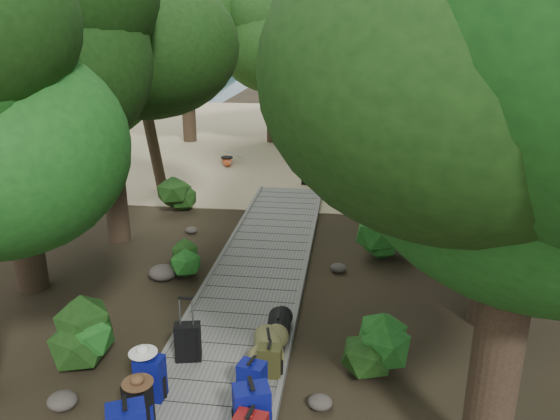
% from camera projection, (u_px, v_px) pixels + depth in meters
% --- Properties ---
extents(ground, '(120.00, 120.00, 0.00)m').
position_uv_depth(ground, '(252.00, 294.00, 10.77)').
color(ground, '#312618').
rests_on(ground, ground).
extents(sand_beach, '(40.00, 22.00, 0.02)m').
position_uv_depth(sand_beach, '(313.00, 137.00, 25.78)').
color(sand_beach, tan).
rests_on(sand_beach, ground).
extents(boardwalk, '(2.00, 12.00, 0.12)m').
position_uv_depth(boardwalk, '(260.00, 270.00, 11.69)').
color(boardwalk, gray).
rests_on(boardwalk, ground).
extents(backpack_left_b, '(0.41, 0.36, 0.63)m').
position_uv_depth(backpack_left_b, '(138.00, 403.00, 7.01)').
color(backpack_left_b, black).
rests_on(backpack_left_b, boardwalk).
extents(backpack_left_c, '(0.40, 0.30, 0.70)m').
position_uv_depth(backpack_left_c, '(150.00, 375.00, 7.49)').
color(backpack_left_c, navy).
rests_on(backpack_left_c, boardwalk).
extents(backpack_right_b, '(0.53, 0.45, 0.80)m').
position_uv_depth(backpack_right_b, '(252.00, 410.00, 6.75)').
color(backpack_right_b, navy).
rests_on(backpack_right_b, boardwalk).
extents(backpack_right_c, '(0.41, 0.34, 0.62)m').
position_uv_depth(backpack_right_c, '(252.00, 379.00, 7.48)').
color(backpack_right_c, navy).
rests_on(backpack_right_c, boardwalk).
extents(backpack_right_d, '(0.35, 0.25, 0.52)m').
position_uv_depth(backpack_right_d, '(270.00, 359.00, 8.00)').
color(backpack_right_d, '#363718').
rests_on(backpack_right_d, boardwalk).
extents(duffel_right_khaki, '(0.56, 0.72, 0.42)m').
position_uv_depth(duffel_right_khaki, '(269.00, 347.00, 8.40)').
color(duffel_right_khaki, brown).
rests_on(duffel_right_khaki, boardwalk).
extents(duffel_right_black, '(0.42, 0.64, 0.39)m').
position_uv_depth(duffel_right_black, '(279.00, 326.00, 9.03)').
color(duffel_right_black, black).
rests_on(duffel_right_black, boardwalk).
extents(suitcase_on_boardwalk, '(0.43, 0.29, 0.61)m').
position_uv_depth(suitcase_on_boardwalk, '(188.00, 342.00, 8.36)').
color(suitcase_on_boardwalk, black).
rests_on(suitcase_on_boardwalk, boardwalk).
extents(lone_suitcase_on_sand, '(0.41, 0.26, 0.62)m').
position_uv_depth(lone_suitcase_on_sand, '(308.00, 175.00, 18.00)').
color(lone_suitcase_on_sand, black).
rests_on(lone_suitcase_on_sand, sand_beach).
extents(hat_brown, '(0.40, 0.40, 0.12)m').
position_uv_depth(hat_brown, '(137.00, 379.00, 6.87)').
color(hat_brown, '#51351E').
rests_on(hat_brown, backpack_left_b).
extents(hat_white, '(0.39, 0.39, 0.13)m').
position_uv_depth(hat_white, '(143.00, 349.00, 7.37)').
color(hat_white, silver).
rests_on(hat_white, backpack_left_c).
extents(kayak, '(1.52, 3.34, 0.33)m').
position_uv_depth(kayak, '(227.00, 159.00, 20.78)').
color(kayak, '#B5380F').
rests_on(kayak, sand_beach).
extents(sun_lounger, '(1.18, 2.02, 0.62)m').
position_uv_depth(sun_lounger, '(370.00, 159.00, 20.21)').
color(sun_lounger, silver).
rests_on(sun_lounger, sand_beach).
extents(tree_right_a, '(4.60, 4.60, 7.67)m').
position_uv_depth(tree_right_a, '(526.00, 158.00, 5.18)').
color(tree_right_a, black).
rests_on(tree_right_a, ground).
extents(tree_right_b, '(5.45, 5.45, 9.74)m').
position_uv_depth(tree_right_b, '(525.00, 37.00, 8.21)').
color(tree_right_b, black).
rests_on(tree_right_b, ground).
extents(tree_right_c, '(5.68, 5.68, 9.83)m').
position_uv_depth(tree_right_c, '(446.00, 31.00, 10.72)').
color(tree_right_c, black).
rests_on(tree_right_c, ground).
extents(tree_right_e, '(4.86, 4.86, 8.76)m').
position_uv_depth(tree_right_e, '(453.00, 49.00, 15.62)').
color(tree_right_e, black).
rests_on(tree_right_e, ground).
extents(tree_right_f, '(5.38, 5.38, 9.60)m').
position_uv_depth(tree_right_f, '(485.00, 32.00, 17.81)').
color(tree_right_f, black).
rests_on(tree_right_f, ground).
extents(tree_left_c, '(4.42, 4.42, 7.69)m').
position_uv_depth(tree_left_c, '(104.00, 81.00, 12.25)').
color(tree_left_c, black).
rests_on(tree_left_c, ground).
extents(tree_back_a, '(4.55, 4.55, 7.87)m').
position_uv_depth(tree_back_a, '(273.00, 52.00, 23.45)').
color(tree_back_a, black).
rests_on(tree_back_a, ground).
extents(tree_back_b, '(5.18, 5.18, 9.24)m').
position_uv_depth(tree_back_b, '(364.00, 35.00, 23.53)').
color(tree_back_b, black).
rests_on(tree_back_b, ground).
extents(tree_back_c, '(4.50, 4.50, 8.09)m').
position_uv_depth(tree_back_c, '(429.00, 49.00, 23.31)').
color(tree_back_c, black).
rests_on(tree_back_c, ground).
extents(tree_back_d, '(5.13, 5.13, 8.56)m').
position_uv_depth(tree_back_d, '(185.00, 43.00, 23.46)').
color(tree_back_d, black).
rests_on(tree_back_d, ground).
extents(palm_right_a, '(4.96, 4.96, 8.46)m').
position_uv_depth(palm_right_a, '(391.00, 55.00, 15.21)').
color(palm_right_a, '#153C11').
rests_on(palm_right_a, ground).
extents(palm_right_b, '(3.99, 3.99, 7.70)m').
position_uv_depth(palm_right_b, '(455.00, 59.00, 19.78)').
color(palm_right_b, '#153C11').
rests_on(palm_right_b, ground).
extents(palm_right_c, '(4.35, 4.35, 6.93)m').
position_uv_depth(palm_right_c, '(367.00, 67.00, 21.32)').
color(palm_right_c, '#153C11').
rests_on(palm_right_c, ground).
extents(palm_left_a, '(4.74, 4.74, 7.54)m').
position_uv_depth(palm_left_a, '(144.00, 70.00, 16.27)').
color(palm_left_a, '#153C11').
rests_on(palm_left_a, ground).
extents(rock_left_a, '(0.42, 0.38, 0.23)m').
position_uv_depth(rock_left_a, '(62.00, 401.00, 7.53)').
color(rock_left_a, '#4C473F').
rests_on(rock_left_a, ground).
extents(rock_left_b, '(0.33, 0.30, 0.18)m').
position_uv_depth(rock_left_b, '(63.00, 335.00, 9.17)').
color(rock_left_b, '#4C473F').
rests_on(rock_left_b, ground).
extents(rock_left_c, '(0.58, 0.52, 0.32)m').
position_uv_depth(rock_left_c, '(163.00, 273.00, 11.32)').
color(rock_left_c, '#4C473F').
rests_on(rock_left_c, ground).
extents(rock_left_d, '(0.30, 0.27, 0.17)m').
position_uv_depth(rock_left_d, '(191.00, 230.00, 13.87)').
color(rock_left_d, '#4C473F').
rests_on(rock_left_d, ground).
extents(rock_right_a, '(0.35, 0.31, 0.19)m').
position_uv_depth(rock_right_a, '(320.00, 402.00, 7.53)').
color(rock_right_a, '#4C473F').
rests_on(rock_right_a, ground).
extents(rock_right_b, '(0.51, 0.46, 0.28)m').
position_uv_depth(rock_right_b, '(378.00, 340.00, 8.94)').
color(rock_right_b, '#4C473F').
rests_on(rock_right_b, ground).
extents(rock_right_c, '(0.34, 0.31, 0.19)m').
position_uv_depth(rock_right_c, '(338.00, 268.00, 11.69)').
color(rock_right_c, '#4C473F').
rests_on(rock_right_c, ground).
extents(rock_right_d, '(0.57, 0.51, 0.31)m').
position_uv_depth(rock_right_d, '(384.00, 219.00, 14.45)').
color(rock_right_d, '#4C473F').
rests_on(rock_right_d, ground).
extents(shrub_left_a, '(1.06, 1.06, 0.96)m').
position_uv_depth(shrub_left_a, '(78.00, 339.00, 8.34)').
color(shrub_left_a, '#154715').
rests_on(shrub_left_a, ground).
extents(shrub_left_b, '(0.77, 0.77, 0.69)m').
position_uv_depth(shrub_left_b, '(180.00, 261.00, 11.43)').
color(shrub_left_b, '#154715').
rests_on(shrub_left_b, ground).
extents(shrub_left_c, '(1.07, 1.07, 0.96)m').
position_uv_depth(shrub_left_c, '(178.00, 196.00, 15.34)').
color(shrub_left_c, '#154715').
rests_on(shrub_left_c, ground).
extents(shrub_right_a, '(0.93, 0.93, 0.84)m').
position_uv_depth(shrub_right_a, '(375.00, 348.00, 8.23)').
color(shrub_right_a, '#154715').
rests_on(shrub_right_a, ground).
extents(shrub_right_b, '(1.11, 1.11, 1.00)m').
position_uv_depth(shrub_right_b, '(382.00, 236.00, 12.34)').
color(shrub_right_b, '#154715').
rests_on(shrub_right_b, ground).
extents(shrub_right_c, '(0.88, 0.88, 0.79)m').
position_uv_depth(shrub_right_c, '(356.00, 194.00, 15.72)').
color(shrub_right_c, '#154715').
rests_on(shrub_right_c, ground).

